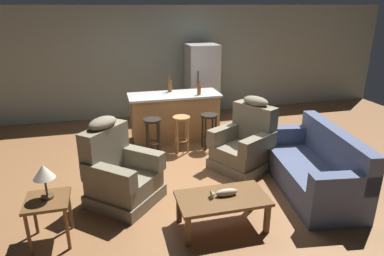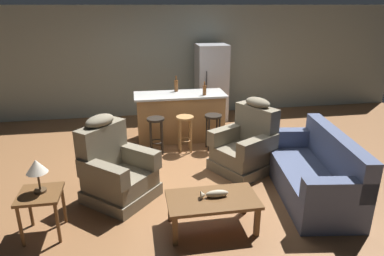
{
  "view_description": "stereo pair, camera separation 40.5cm",
  "coord_description": "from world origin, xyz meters",
  "px_view_note": "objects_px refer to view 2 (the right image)",
  "views": [
    {
      "loc": [
        -1.29,
        -5.08,
        2.62
      ],
      "look_at": [
        -0.01,
        -0.1,
        0.75
      ],
      "focal_mm": 32.0,
      "sensor_mm": 36.0,
      "label": 1
    },
    {
      "loc": [
        -0.89,
        -5.17,
        2.62
      ],
      "look_at": [
        -0.01,
        -0.1,
        0.75
      ],
      "focal_mm": 32.0,
      "sensor_mm": 36.0,
      "label": 2
    }
  ],
  "objects_px": {
    "coffee_table": "(212,202)",
    "couch": "(315,174)",
    "table_lamp": "(37,168)",
    "kitchen_island": "(180,116)",
    "fish_figurine": "(214,194)",
    "refrigerator": "(211,83)",
    "bar_stool_left": "(156,129)",
    "recliner_near_lamp": "(116,170)",
    "bar_stool_middle": "(185,127)",
    "bottle_tall_green": "(204,90)",
    "recliner_near_island": "(246,146)",
    "end_table": "(41,200)",
    "bottle_short_amber": "(176,85)",
    "bar_stool_right": "(213,126)"
  },
  "relations": [
    {
      "from": "bar_stool_left",
      "to": "bottle_short_amber",
      "type": "xyz_separation_m",
      "value": [
        0.49,
        0.85,
        0.6
      ]
    },
    {
      "from": "recliner_near_lamp",
      "to": "refrigerator",
      "type": "height_order",
      "value": "refrigerator"
    },
    {
      "from": "bar_stool_middle",
      "to": "bar_stool_left",
      "type": "bearing_deg",
      "value": 180.0
    },
    {
      "from": "couch",
      "to": "kitchen_island",
      "type": "height_order",
      "value": "kitchen_island"
    },
    {
      "from": "bar_stool_right",
      "to": "kitchen_island",
      "type": "bearing_deg",
      "value": 130.24
    },
    {
      "from": "table_lamp",
      "to": "bar_stool_left",
      "type": "distance_m",
      "value": 2.65
    },
    {
      "from": "table_lamp",
      "to": "refrigerator",
      "type": "xyz_separation_m",
      "value": [
        2.95,
        3.97,
        0.01
      ]
    },
    {
      "from": "recliner_near_island",
      "to": "table_lamp",
      "type": "height_order",
      "value": "recliner_near_island"
    },
    {
      "from": "coffee_table",
      "to": "bottle_short_amber",
      "type": "xyz_separation_m",
      "value": [
        -0.01,
        3.25,
        0.71
      ]
    },
    {
      "from": "coffee_table",
      "to": "couch",
      "type": "height_order",
      "value": "couch"
    },
    {
      "from": "couch",
      "to": "kitchen_island",
      "type": "relative_size",
      "value": 1.11
    },
    {
      "from": "fish_figurine",
      "to": "recliner_near_lamp",
      "type": "relative_size",
      "value": 0.28
    },
    {
      "from": "couch",
      "to": "table_lamp",
      "type": "relative_size",
      "value": 4.88
    },
    {
      "from": "table_lamp",
      "to": "refrigerator",
      "type": "height_order",
      "value": "refrigerator"
    },
    {
      "from": "bar_stool_left",
      "to": "refrigerator",
      "type": "distance_m",
      "value": 2.37
    },
    {
      "from": "table_lamp",
      "to": "recliner_near_island",
      "type": "bearing_deg",
      "value": 22.78
    },
    {
      "from": "bar_stool_middle",
      "to": "bar_stool_right",
      "type": "distance_m",
      "value": 0.53
    },
    {
      "from": "couch",
      "to": "recliner_near_island",
      "type": "xyz_separation_m",
      "value": [
        -0.71,
        0.97,
        0.08
      ]
    },
    {
      "from": "couch",
      "to": "end_table",
      "type": "height_order",
      "value": "couch"
    },
    {
      "from": "recliner_near_lamp",
      "to": "refrigerator",
      "type": "relative_size",
      "value": 0.68
    },
    {
      "from": "kitchen_island",
      "to": "bar_stool_right",
      "type": "distance_m",
      "value": 0.83
    },
    {
      "from": "table_lamp",
      "to": "bottle_tall_green",
      "type": "xyz_separation_m",
      "value": [
        2.49,
        2.6,
        0.18
      ]
    },
    {
      "from": "bar_stool_left",
      "to": "bar_stool_right",
      "type": "bearing_deg",
      "value": 0.0
    },
    {
      "from": "recliner_near_lamp",
      "to": "kitchen_island",
      "type": "distance_m",
      "value": 2.42
    },
    {
      "from": "couch",
      "to": "bottle_tall_green",
      "type": "xyz_separation_m",
      "value": [
        -1.13,
        2.35,
        0.71
      ]
    },
    {
      "from": "fish_figurine",
      "to": "refrigerator",
      "type": "relative_size",
      "value": 0.19
    },
    {
      "from": "bar_stool_middle",
      "to": "bottle_tall_green",
      "type": "xyz_separation_m",
      "value": [
        0.46,
        0.46,
        0.58
      ]
    },
    {
      "from": "recliner_near_island",
      "to": "bar_stool_middle",
      "type": "distance_m",
      "value": 1.28
    },
    {
      "from": "coffee_table",
      "to": "table_lamp",
      "type": "height_order",
      "value": "table_lamp"
    },
    {
      "from": "bottle_tall_green",
      "to": "bottle_short_amber",
      "type": "distance_m",
      "value": 0.64
    },
    {
      "from": "table_lamp",
      "to": "kitchen_island",
      "type": "bearing_deg",
      "value": 53.76
    },
    {
      "from": "couch",
      "to": "bar_stool_left",
      "type": "height_order",
      "value": "couch"
    },
    {
      "from": "end_table",
      "to": "refrigerator",
      "type": "bearing_deg",
      "value": 53.56
    },
    {
      "from": "end_table",
      "to": "bottle_tall_green",
      "type": "height_order",
      "value": "bottle_tall_green"
    },
    {
      "from": "kitchen_island",
      "to": "bottle_short_amber",
      "type": "relative_size",
      "value": 5.65
    },
    {
      "from": "bottle_short_amber",
      "to": "bottle_tall_green",
      "type": "bearing_deg",
      "value": -37.81
    },
    {
      "from": "fish_figurine",
      "to": "bottle_short_amber",
      "type": "height_order",
      "value": "bottle_short_amber"
    },
    {
      "from": "fish_figurine",
      "to": "table_lamp",
      "type": "height_order",
      "value": "table_lamp"
    },
    {
      "from": "recliner_near_lamp",
      "to": "bar_stool_middle",
      "type": "xyz_separation_m",
      "value": [
        1.21,
        1.46,
        0.05
      ]
    },
    {
      "from": "coffee_table",
      "to": "bar_stool_left",
      "type": "xyz_separation_m",
      "value": [
        -0.5,
        2.4,
        0.11
      ]
    },
    {
      "from": "recliner_near_island",
      "to": "bottle_tall_green",
      "type": "distance_m",
      "value": 1.57
    },
    {
      "from": "fish_figurine",
      "to": "bottle_tall_green",
      "type": "xyz_separation_m",
      "value": [
        0.47,
        2.84,
        0.59
      ]
    },
    {
      "from": "couch",
      "to": "bottle_tall_green",
      "type": "relative_size",
      "value": 7.47
    },
    {
      "from": "coffee_table",
      "to": "end_table",
      "type": "relative_size",
      "value": 1.96
    },
    {
      "from": "kitchen_island",
      "to": "bar_stool_middle",
      "type": "relative_size",
      "value": 2.65
    },
    {
      "from": "recliner_near_lamp",
      "to": "kitchen_island",
      "type": "relative_size",
      "value": 0.67
    },
    {
      "from": "fish_figurine",
      "to": "bottle_short_amber",
      "type": "bearing_deg",
      "value": 90.61
    },
    {
      "from": "bar_stool_left",
      "to": "recliner_near_lamp",
      "type": "bearing_deg",
      "value": -114.85
    },
    {
      "from": "coffee_table",
      "to": "fish_figurine",
      "type": "bearing_deg",
      "value": 34.17
    },
    {
      "from": "bar_stool_right",
      "to": "refrigerator",
      "type": "distance_m",
      "value": 1.91
    }
  ]
}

